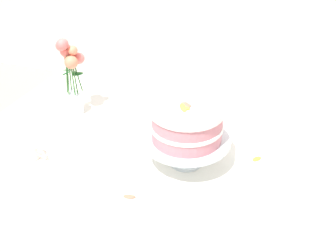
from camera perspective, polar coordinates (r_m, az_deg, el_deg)
name	(u,v)px	position (r m, az deg, el deg)	size (l,w,h in m)	color
dining_table	(154,175)	(1.61, -1.82, -6.37)	(1.40, 1.00, 0.74)	white
linen_napkin	(186,163)	(1.51, 2.31, -4.79)	(0.32, 0.32, 0.00)	white
cake_stand	(186,143)	(1.46, 2.38, -2.20)	(0.29, 0.29, 0.10)	silver
layer_cake	(187,123)	(1.42, 2.44, 0.38)	(0.24, 0.24, 0.12)	#CC7A84
flower_vase	(72,75)	(1.78, -12.29, 6.39)	(0.09, 0.10, 0.32)	silver
teacup	(29,153)	(1.59, -17.40, -3.34)	(0.12, 0.12, 0.06)	silver
loose_petal_0	(129,197)	(1.37, -4.98, -9.04)	(0.04, 0.02, 0.01)	#E56B51
loose_petal_1	(257,159)	(1.56, 11.36, -4.16)	(0.04, 0.02, 0.00)	orange
loose_petal_2	(163,130)	(1.69, -0.71, -0.47)	(0.03, 0.02, 0.00)	orange
loose_petal_3	(197,127)	(1.71, 3.81, -0.12)	(0.04, 0.02, 0.00)	orange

